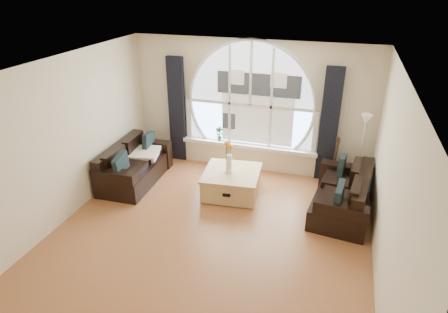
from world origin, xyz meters
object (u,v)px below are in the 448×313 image
sofa_left (135,163)px  guitar (335,160)px  coffee_chest (232,182)px  sofa_right (342,192)px  vase_flowers (229,153)px  floor_lamp (360,156)px  potted_plant (219,134)px

sofa_left → guitar: size_ratio=1.61×
coffee_chest → guitar: guitar is taller
sofa_right → guitar: guitar is taller
coffee_chest → vase_flowers: bearing=-171.2°
floor_lamp → potted_plant: (-2.88, 0.48, -0.09)m
floor_lamp → guitar: size_ratio=1.51×
sofa_left → floor_lamp: (4.25, 0.77, 0.40)m
sofa_left → potted_plant: (1.37, 1.26, 0.31)m
sofa_left → coffee_chest: size_ratio=1.66×
coffee_chest → vase_flowers: 0.61m
coffee_chest → potted_plant: bearing=112.6°
guitar → potted_plant: (-2.45, 0.20, 0.18)m
vase_flowers → guitar: size_ratio=0.66×
guitar → floor_lamp: bearing=-11.4°
vase_flowers → floor_lamp: size_ratio=0.44×
coffee_chest → floor_lamp: floor_lamp is taller
coffee_chest → floor_lamp: bearing=11.3°
coffee_chest → potted_plant: (-0.63, 1.17, 0.45)m
sofa_right → floor_lamp: (0.25, 0.71, 0.40)m
floor_lamp → guitar: floor_lamp is taller
sofa_left → floor_lamp: 4.33m
vase_flowers → floor_lamp: bearing=16.9°
vase_flowers → potted_plant: bearing=115.8°
coffee_chest → sofa_right: bearing=-6.3°
guitar → sofa_right: bearing=-57.7°
floor_lamp → coffee_chest: bearing=-163.1°
guitar → potted_plant: bearing=-162.7°
sofa_left → guitar: guitar is taller
sofa_left → floor_lamp: floor_lamp is taller
sofa_left → vase_flowers: bearing=0.5°
potted_plant → vase_flowers: bearing=-64.2°
vase_flowers → floor_lamp: 2.41m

